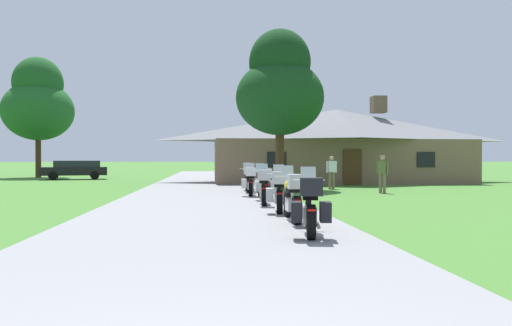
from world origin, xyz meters
TOP-DOWN VIEW (x-y plane):
  - ground_plane at (0.00, 20.00)m, footprint 500.00×500.00m
  - asphalt_driveway at (0.00, 18.00)m, footprint 6.40×80.00m
  - motorcycle_yellow_nearest_to_camera at (2.03, 7.34)m, footprint 0.94×2.07m
  - motorcycle_yellow_second_in_row at (2.06, 9.51)m, footprint 0.66×2.08m
  - motorcycle_red_third_in_row at (2.03, 11.56)m, footprint 0.88×2.08m
  - motorcycle_green_fourth_in_row at (1.86, 13.91)m, footprint 0.67×2.08m
  - motorcycle_blue_fifth_in_row at (2.06, 15.84)m, footprint 0.74×2.08m
  - motorcycle_orange_sixth_in_row at (1.75, 17.76)m, footprint 0.81×2.08m
  - motorcycle_green_farthest_in_row at (1.81, 19.98)m, footprint 0.66×2.08m
  - stone_lodge at (8.39, 29.92)m, footprint 16.78×7.86m
  - bystander_white_shirt_near_lodge at (6.23, 22.52)m, footprint 0.55×0.25m
  - bystander_olive_shirt_beside_signpost at (7.77, 19.46)m, footprint 0.45×0.40m
  - tree_left_far at (-13.88, 40.12)m, footprint 5.67×5.67m
  - tree_by_lodge_front at (3.63, 22.74)m, footprint 4.43×4.43m
  - parked_black_suv_far_left at (-9.84, 35.91)m, footprint 4.91×2.91m

SIDE VIEW (x-z plane):
  - ground_plane at x=0.00m, z-range 0.00..0.00m
  - asphalt_driveway at x=0.00m, z-range 0.00..0.06m
  - motorcycle_yellow_nearest_to_camera at x=2.03m, z-range -0.04..1.26m
  - motorcycle_red_third_in_row at x=2.03m, z-range -0.04..1.26m
  - motorcycle_blue_fifth_in_row at x=2.06m, z-range -0.04..1.26m
  - motorcycle_orange_sixth_in_row at x=1.75m, z-range -0.04..1.26m
  - motorcycle_yellow_second_in_row at x=2.06m, z-range -0.03..1.27m
  - motorcycle_green_fourth_in_row at x=1.86m, z-range -0.03..1.27m
  - motorcycle_green_farthest_in_row at x=1.81m, z-range -0.03..1.27m
  - parked_black_suv_far_left at x=-9.84m, z-range 0.08..1.48m
  - bystander_white_shirt_near_lodge at x=6.23m, z-range 0.10..1.76m
  - bystander_olive_shirt_beside_signpost at x=7.77m, z-range 0.11..1.79m
  - stone_lodge at x=8.39m, z-range -0.38..5.29m
  - tree_by_lodge_front at x=3.63m, z-range 1.10..9.13m
  - tree_left_far at x=-13.88m, z-range 1.20..11.06m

